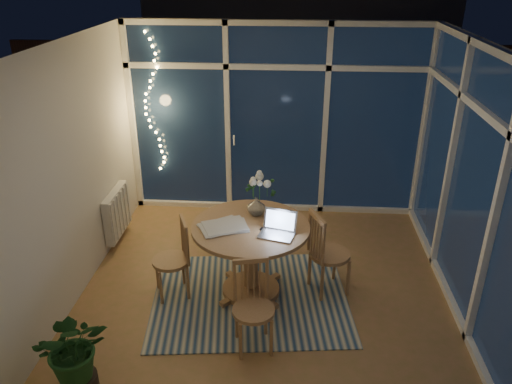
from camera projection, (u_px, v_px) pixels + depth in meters
floor at (268, 289)px, 5.46m from camera, size 4.00×4.00×0.00m
ceiling at (270, 44)px, 4.36m from camera, size 4.00×4.00×0.00m
wall_back at (276, 121)px, 6.72m from camera, size 4.00×0.04×2.60m
wall_front at (253, 309)px, 3.10m from camera, size 4.00×0.04×2.60m
wall_left at (72, 174)px, 5.04m from camera, size 0.04×4.00×2.60m
wall_right at (477, 187)px, 4.78m from camera, size 0.04×4.00×2.60m
window_wall_back at (276, 122)px, 6.68m from camera, size 4.00×0.10×2.60m
window_wall_right at (473, 186)px, 4.78m from camera, size 0.10×4.00×2.60m
radiator at (117, 213)px, 6.23m from camera, size 0.10×0.70×0.58m
fairy_lights at (152, 104)px, 6.62m from camera, size 0.24×0.10×1.85m
garden_patio at (306, 143)px, 9.97m from camera, size 12.00×6.00×0.10m
garden_fence at (282, 89)px, 10.05m from camera, size 11.00×0.08×1.80m
neighbour_roof at (299, 7)px, 12.18m from camera, size 7.00×3.00×2.20m
garden_shrubs at (231, 144)px, 8.39m from camera, size 0.90×0.90×0.90m
rug at (250, 297)px, 5.32m from camera, size 2.22×1.86×0.01m
dining_table at (251, 260)px, 5.23m from camera, size 1.34×1.34×0.82m
chair_left at (171, 259)px, 5.19m from camera, size 0.54×0.54×0.89m
chair_right at (330, 252)px, 5.24m from camera, size 0.59×0.59×0.96m
chair_front at (254, 308)px, 4.47m from camera, size 0.49×0.49×0.88m
laptop at (277, 225)px, 4.82m from camera, size 0.40×0.36×0.24m
flower_vase at (256, 206)px, 5.23m from camera, size 0.22×0.22×0.21m
bowl at (276, 218)px, 5.16m from camera, size 0.17×0.17×0.04m
newspapers at (223, 227)px, 5.02m from camera, size 0.51×0.46×0.02m
phone at (265, 229)px, 4.98m from camera, size 0.12×0.08×0.01m
potted_plant at (76, 355)px, 4.02m from camera, size 0.68×0.64×0.76m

